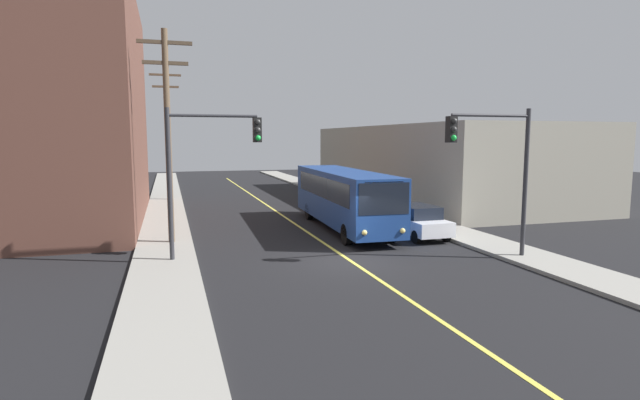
{
  "coord_description": "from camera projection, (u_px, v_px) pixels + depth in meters",
  "views": [
    {
      "loc": [
        -6.97,
        -18.82,
        4.95
      ],
      "look_at": [
        0.0,
        4.27,
        2.0
      ],
      "focal_mm": 28.22,
      "sensor_mm": 36.0,
      "label": 1
    }
  ],
  "objects": [
    {
      "name": "utility_pole_near",
      "position": [
        168.0,
        127.0,
        22.9
      ],
      "size": [
        2.4,
        0.28,
        9.68
      ],
      "color": "brown",
      "rests_on": "sidewalk_left"
    },
    {
      "name": "ground_plane",
      "position": [
        350.0,
        261.0,
        20.48
      ],
      "size": [
        120.0,
        120.0,
        0.0
      ],
      "primitive_type": "plane",
      "color": "black"
    },
    {
      "name": "traffic_signal_right_corner",
      "position": [
        494.0,
        155.0,
        19.88
      ],
      "size": [
        3.75,
        0.48,
        6.0
      ],
      "color": "#2D2D33",
      "rests_on": "sidewalk_right"
    },
    {
      "name": "building_left_brick",
      "position": [
        48.0,
        109.0,
        28.89
      ],
      "size": [
        10.0,
        18.47,
        13.31
      ],
      "color": "brown",
      "rests_on": "ground"
    },
    {
      "name": "sidewalk_left",
      "position": [
        165.0,
        227.0,
        27.9
      ],
      "size": [
        2.5,
        90.0,
        0.15
      ],
      "primitive_type": "cube",
      "color": "gray",
      "rests_on": "ground"
    },
    {
      "name": "parked_car_white",
      "position": [
        417.0,
        220.0,
        25.39
      ],
      "size": [
        1.85,
        4.41,
        1.62
      ],
      "color": "silver",
      "rests_on": "ground"
    },
    {
      "name": "sidewalk_right",
      "position": [
        403.0,
        216.0,
        32.06
      ],
      "size": [
        2.5,
        90.0,
        0.15
      ],
      "primitive_type": "cube",
      "color": "gray",
      "rests_on": "ground"
    },
    {
      "name": "traffic_signal_left_corner",
      "position": [
        209.0,
        155.0,
        20.03
      ],
      "size": [
        3.75,
        0.48,
        6.0
      ],
      "color": "#2D2D33",
      "rests_on": "sidewalk_left"
    },
    {
      "name": "building_right_warehouse",
      "position": [
        435.0,
        162.0,
        42.1
      ],
      "size": [
        12.0,
        27.0,
        5.96
      ],
      "color": "gray",
      "rests_on": "ground"
    },
    {
      "name": "fire_hydrant",
      "position": [
        438.0,
        220.0,
        27.03
      ],
      "size": [
        0.44,
        0.26,
        0.84
      ],
      "color": "red",
      "rests_on": "sidewalk_right"
    },
    {
      "name": "city_bus",
      "position": [
        343.0,
        196.0,
        27.64
      ],
      "size": [
        3.03,
        12.23,
        3.2
      ],
      "color": "navy",
      "rests_on": "ground"
    },
    {
      "name": "lane_stripe_center",
      "position": [
        275.0,
        211.0,
        34.74
      ],
      "size": [
        0.16,
        60.0,
        0.01
      ],
      "primitive_type": "cube",
      "color": "#D8CC4C",
      "rests_on": "ground"
    },
    {
      "name": "utility_pole_mid",
      "position": [
        167.0,
        128.0,
        39.47
      ],
      "size": [
        2.4,
        0.28,
        10.32
      ],
      "color": "brown",
      "rests_on": "sidewalk_left"
    }
  ]
}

